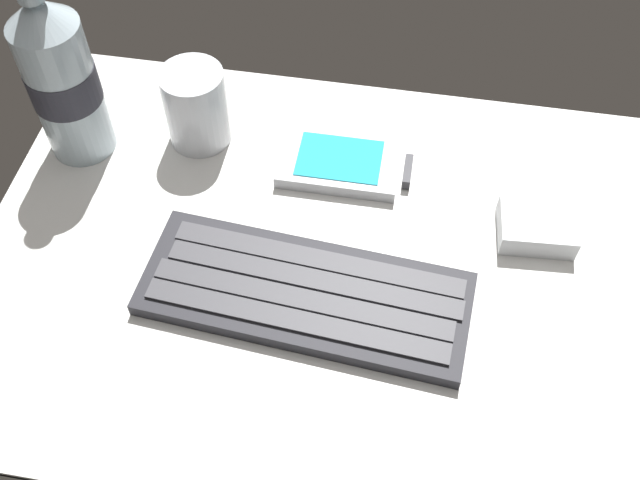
% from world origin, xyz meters
% --- Properties ---
extents(ground_plane, '(0.64, 0.48, 0.03)m').
position_xyz_m(ground_plane, '(0.00, -0.00, -0.01)').
color(ground_plane, silver).
extents(keyboard, '(0.30, 0.13, 0.02)m').
position_xyz_m(keyboard, '(-0.01, -0.04, 0.01)').
color(keyboard, '#232328').
rests_on(keyboard, ground_plane).
extents(handheld_device, '(0.13, 0.08, 0.02)m').
position_xyz_m(handheld_device, '(0.01, 0.12, 0.01)').
color(handheld_device, '#B7BABF').
rests_on(handheld_device, ground_plane).
extents(juice_cup, '(0.06, 0.06, 0.09)m').
position_xyz_m(juice_cup, '(-0.15, 0.13, 0.04)').
color(juice_cup, silver).
rests_on(juice_cup, ground_plane).
extents(water_bottle, '(0.07, 0.07, 0.21)m').
position_xyz_m(water_bottle, '(-0.27, 0.10, 0.09)').
color(water_bottle, silver).
rests_on(water_bottle, ground_plane).
extents(charger_block, '(0.07, 0.06, 0.02)m').
position_xyz_m(charger_block, '(0.20, 0.06, 0.01)').
color(charger_block, silver).
rests_on(charger_block, ground_plane).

